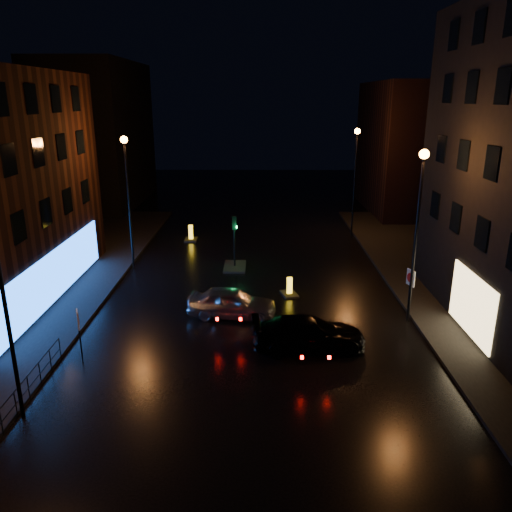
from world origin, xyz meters
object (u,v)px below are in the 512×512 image
(dark_sedan, at_px, (309,333))
(road_sign_right, at_px, (410,282))
(silver_hatchback, at_px, (232,303))
(traffic_signal, at_px, (235,260))
(bollard_near, at_px, (289,291))
(bollard_far, at_px, (191,237))
(road_sign_left, at_px, (79,324))

(dark_sedan, distance_m, road_sign_right, 6.44)
(silver_hatchback, bearing_deg, traffic_signal, 9.37)
(bollard_near, relative_size, road_sign_right, 0.54)
(bollard_near, relative_size, bollard_far, 0.97)
(silver_hatchback, relative_size, bollard_far, 3.19)
(bollard_far, distance_m, road_sign_left, 18.88)
(road_sign_right, bearing_deg, dark_sedan, 12.05)
(traffic_signal, relative_size, road_sign_left, 1.48)
(road_sign_right, bearing_deg, silver_hatchback, -20.26)
(bollard_far, relative_size, road_sign_right, 0.56)
(traffic_signal, relative_size, silver_hatchback, 0.78)
(silver_hatchback, distance_m, road_sign_right, 8.94)
(bollard_near, relative_size, road_sign_left, 0.58)
(silver_hatchback, distance_m, bollard_near, 4.25)
(traffic_signal, xyz_separation_m, bollard_far, (-3.70, 6.48, -0.24))
(silver_hatchback, height_order, bollard_near, silver_hatchback)
(road_sign_left, bearing_deg, bollard_near, 17.53)
(bollard_far, bearing_deg, bollard_near, -57.86)
(silver_hatchback, xyz_separation_m, bollard_near, (3.06, 2.90, -0.52))
(traffic_signal, bearing_deg, bollard_far, 119.74)
(bollard_near, distance_m, road_sign_left, 11.88)
(bollard_near, height_order, road_sign_right, road_sign_right)
(traffic_signal, distance_m, dark_sedan, 11.61)
(bollard_far, bearing_deg, road_sign_right, -47.43)
(dark_sedan, distance_m, bollard_near, 6.29)
(dark_sedan, height_order, road_sign_left, road_sign_left)
(bollard_far, xyz_separation_m, road_sign_left, (-2.10, -18.70, 1.48))
(road_sign_left, height_order, road_sign_right, road_sign_right)
(traffic_signal, bearing_deg, dark_sedan, -71.03)
(traffic_signal, bearing_deg, road_sign_right, -39.65)
(silver_hatchback, height_order, dark_sedan, silver_hatchback)
(bollard_far, bearing_deg, traffic_signal, -60.08)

